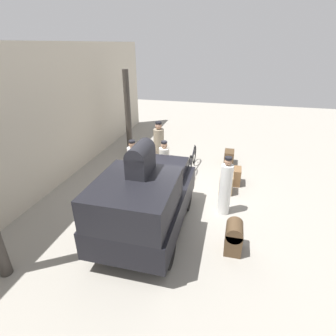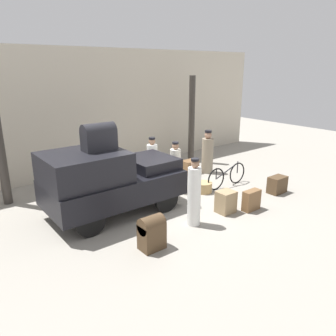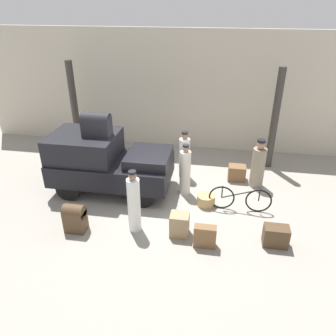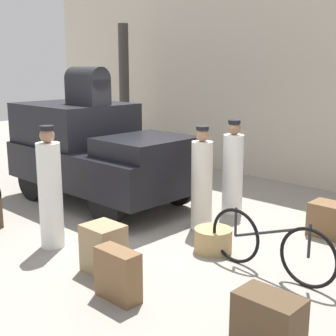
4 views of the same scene
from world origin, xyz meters
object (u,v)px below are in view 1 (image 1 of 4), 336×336
Objects in this scene: truck at (145,200)px; trunk_on_truck_roof at (141,158)px; wicker_basket at (185,175)px; porter_with_bicycle at (133,165)px; conductor_in_dark_uniform at (159,143)px; porter_lifting_near_truck at (164,166)px; trunk_wicker_pale at (229,157)px; suitcase_small_leather at (148,158)px; suitcase_tan_flat at (226,184)px; porter_standing_middle at (225,188)px; trunk_barrel_dark at (234,236)px; trunk_umber_medium at (237,176)px; bicycle at (192,159)px.

truck is 4.36× the size of trunk_on_truck_roof.
wicker_basket is 1.92m from porter_with_bicycle.
porter_lifting_near_truck is at bearing -159.81° from conductor_in_dark_uniform.
trunk_wicker_pale is at bearing -39.47° from porter_lifting_near_truck.
trunk_on_truck_roof reaches higher than suitcase_small_leather.
trunk_on_truck_roof is (-2.47, -1.19, 1.42)m from porter_with_bicycle.
trunk_on_truck_roof is at bearing -163.39° from suitcase_small_leather.
suitcase_tan_flat is at bearing -126.36° from conductor_in_dark_uniform.
suitcase_tan_flat reaches higher than wicker_basket.
wicker_basket is 0.93× the size of suitcase_small_leather.
porter_with_bicycle is at bearing 98.53° from porter_lifting_near_truck.
porter_standing_middle reaches higher than porter_with_bicycle.
porter_standing_middle is (1.38, -1.87, -0.18)m from truck.
wicker_basket is at bearing -62.10° from porter_with_bicycle.
truck is at bearing -176.21° from porter_lifting_near_truck.
suitcase_small_leather is at bearing 39.42° from trunk_barrel_dark.
truck is at bearing 126.43° from porter_standing_middle.
porter_standing_middle reaches higher than trunk_barrel_dark.
trunk_on_truck_roof is (-4.23, -1.26, 1.91)m from suitcase_small_leather.
trunk_on_truck_roof is (-3.32, 0.42, 2.00)m from wicker_basket.
trunk_umber_medium is 0.75m from suitcase_tan_flat.
trunk_barrel_dark is at bearing -168.67° from porter_standing_middle.
trunk_umber_medium is at bearing -10.75° from porter_standing_middle.
bicycle is (4.10, -0.52, -0.61)m from truck.
trunk_barrel_dark is (-4.23, -1.65, 0.03)m from bicycle.
wicker_basket is (3.14, -0.42, -0.82)m from truck.
truck reaches higher than suitcase_small_leather.
trunk_wicker_pale reaches higher than suitcase_small_leather.
suitcase_tan_flat is at bearing -36.39° from truck.
truck is 2.59m from porter_with_bicycle.
porter_lifting_near_truck reaches higher than trunk_wicker_pale.
conductor_in_dark_uniform is at bearing 65.84° from trunk_umber_medium.
wicker_basket is at bearing 68.18° from suitcase_tan_flat.
suitcase_tan_flat is (-0.67, 0.34, 0.02)m from trunk_umber_medium.
trunk_umber_medium is (1.85, -0.35, -0.52)m from porter_standing_middle.
porter_with_bicycle reaches higher than suitcase_small_leather.
porter_lifting_near_truck is 2.09× the size of trunk_barrel_dark.
truck is 5.33m from trunk_wicker_pale.
suitcase_small_leather is (4.05, 1.26, -0.73)m from truck.
trunk_barrel_dark reaches higher than suitcase_tan_flat.
conductor_in_dark_uniform is at bearing 95.39° from trunk_wicker_pale.
wicker_basket is 0.32× the size of porter_lifting_near_truck.
porter_with_bicycle is at bearing -177.74° from suitcase_small_leather.
truck is 2.46m from porter_lifting_near_truck.
porter_with_bicycle is 2.08× the size of trunk_barrel_dark.
suitcase_small_leather is (-0.61, 0.28, -0.47)m from conductor_in_dark_uniform.
suitcase_tan_flat reaches higher than suitcase_small_leather.
porter_standing_middle is at bearing 169.25° from trunk_umber_medium.
porter_lifting_near_truck is 2.83× the size of trunk_umber_medium.
suitcase_tan_flat is at bearing 6.17° from trunk_barrel_dark.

